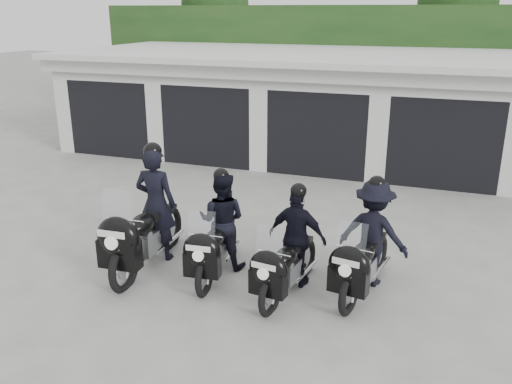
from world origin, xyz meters
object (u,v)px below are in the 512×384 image
(police_bike_b, at_px, (219,229))
(police_bike_d, at_px, (370,241))
(police_bike_a, at_px, (147,219))
(police_bike_c, at_px, (293,246))

(police_bike_b, height_order, police_bike_d, police_bike_d)
(police_bike_a, bearing_deg, police_bike_b, 8.09)
(police_bike_c, bearing_deg, police_bike_d, 30.70)
(police_bike_d, bearing_deg, police_bike_c, -147.62)
(police_bike_c, height_order, police_bike_d, police_bike_d)
(police_bike_b, relative_size, police_bike_d, 0.97)
(police_bike_a, distance_m, police_bike_d, 3.64)
(police_bike_b, relative_size, police_bike_c, 1.03)
(police_bike_a, relative_size, police_bike_b, 1.20)
(police_bike_b, bearing_deg, police_bike_a, -175.43)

